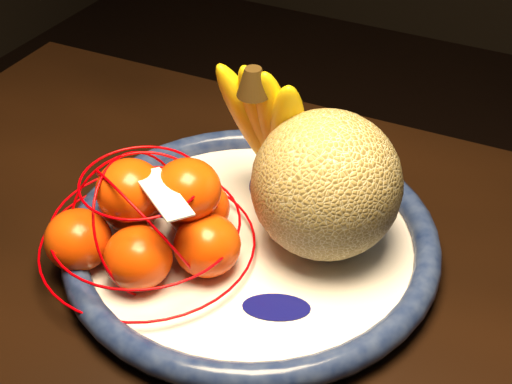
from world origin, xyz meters
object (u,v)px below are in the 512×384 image
at_px(banana_bunch, 272,124).
at_px(mandarin_bag, 152,220).
at_px(cantaloupe, 326,185).
at_px(fruit_bowl, 252,239).

height_order(banana_bunch, mandarin_bag, banana_bunch).
xyz_separation_m(cantaloupe, banana_bunch, (-0.08, 0.04, 0.02)).
relative_size(fruit_bowl, banana_bunch, 2.04).
bearing_deg(mandarin_bag, banana_bunch, 64.06).
distance_m(cantaloupe, mandarin_bag, 0.17).
height_order(fruit_bowl, cantaloupe, cantaloupe).
height_order(cantaloupe, banana_bunch, banana_bunch).
bearing_deg(banana_bunch, cantaloupe, -22.76).
xyz_separation_m(banana_bunch, mandarin_bag, (-0.07, -0.13, -0.05)).
bearing_deg(banana_bunch, mandarin_bag, -109.60).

